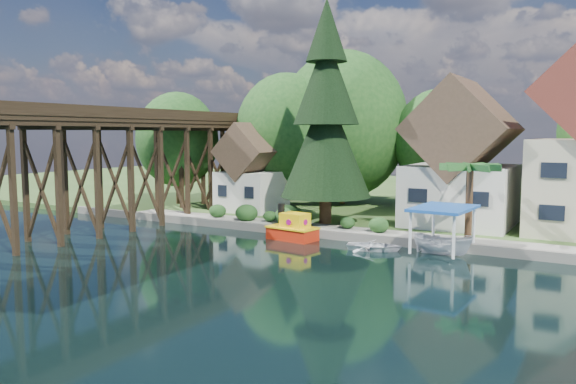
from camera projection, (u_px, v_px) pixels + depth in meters
name	position (u px, v px, depth m)	size (l,w,h in m)	color
ground	(272.00, 262.00, 32.49)	(140.00, 140.00, 0.00)	black
bank	(433.00, 198.00, 61.76)	(140.00, 52.00, 0.50)	#345321
seawall	(386.00, 240.00, 37.36)	(60.00, 0.40, 0.62)	slate
promenade	(421.00, 237.00, 37.47)	(50.00, 2.60, 0.06)	gray
trestle_bridge	(134.00, 159.00, 44.33)	(4.12, 44.18, 9.30)	black
house_left	(462.00, 163.00, 42.26)	(7.64, 8.64, 11.02)	silver
shed	(252.00, 173.00, 50.04)	(5.09, 5.40, 7.85)	silver
bg_trees	(407.00, 135.00, 49.54)	(49.90, 13.30, 10.57)	#382314
shrubs	(284.00, 215.00, 42.62)	(15.76, 2.47, 1.70)	#183C15
conifer	(326.00, 117.00, 42.32)	(6.87, 6.87, 16.91)	#382314
palm_tree	(470.00, 169.00, 35.79)	(3.89, 3.89, 5.28)	#382314
tugboat	(293.00, 229.00, 39.04)	(3.72, 2.41, 2.52)	red
boat_white_a	(374.00, 245.00, 35.58)	(2.48, 3.48, 0.72)	silver
boat_canopy	(443.00, 234.00, 34.15)	(3.81, 4.81, 2.97)	silver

